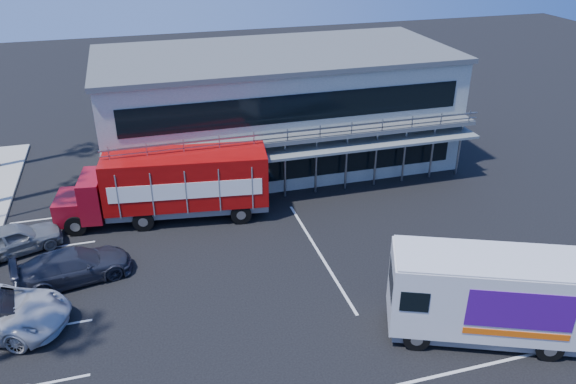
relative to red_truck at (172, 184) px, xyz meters
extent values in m
plane|color=black|center=(4.49, -8.60, -2.07)|extent=(120.00, 120.00, 0.00)
cube|color=gray|center=(7.49, 6.40, 1.43)|extent=(22.00, 10.00, 7.00)
cube|color=#515454|center=(7.49, 6.40, 5.08)|extent=(22.40, 10.40, 0.30)
cube|color=#515454|center=(7.49, 0.80, 1.53)|extent=(22.00, 1.20, 0.25)
cube|color=gray|center=(7.49, 0.25, 2.03)|extent=(22.00, 0.08, 0.90)
cube|color=slate|center=(7.49, 0.50, 0.83)|extent=(22.00, 1.80, 0.15)
cube|color=black|center=(7.49, 1.38, -0.47)|extent=(20.00, 0.06, 1.60)
cube|color=black|center=(7.49, 1.38, 3.13)|extent=(20.00, 0.06, 1.60)
cube|color=maroon|center=(-5.32, 0.73, -1.00)|extent=(1.82, 2.60, 1.29)
cube|color=maroon|center=(-4.14, 0.57, -0.40)|extent=(1.43, 2.81, 2.26)
cube|color=black|center=(-4.14, 0.57, 0.24)|extent=(0.36, 2.27, 0.75)
cube|color=#A30B0A|center=(0.76, -0.10, 0.30)|extent=(8.90, 3.83, 2.80)
cube|color=slate|center=(0.76, -0.10, -1.37)|extent=(8.84, 3.43, 0.32)
cube|color=white|center=(0.58, -1.45, 0.19)|extent=(7.86, 1.10, 0.92)
cube|color=white|center=(0.95, 1.24, 0.19)|extent=(7.86, 1.10, 0.92)
cylinder|color=black|center=(-5.16, -0.49, -1.51)|extent=(1.15, 0.43, 1.12)
cylinder|color=black|center=(-4.84, 1.85, -1.51)|extent=(1.15, 0.43, 1.12)
cylinder|color=black|center=(-1.74, -0.96, -1.51)|extent=(1.15, 0.43, 1.12)
cylinder|color=black|center=(-1.42, 1.39, -1.51)|extent=(1.15, 0.43, 1.12)
cylinder|color=black|center=(3.38, -1.66, -1.51)|extent=(1.15, 0.43, 1.12)
cylinder|color=black|center=(3.70, 0.69, -1.51)|extent=(1.15, 0.43, 1.12)
cube|color=silver|center=(10.81, -13.06, 0.02)|extent=(7.91, 5.28, 3.00)
cube|color=slate|center=(10.81, -13.06, -1.64)|extent=(7.54, 4.92, 0.38)
cube|color=black|center=(7.37, -11.62, 0.34)|extent=(0.87, 1.97, 1.02)
cube|color=silver|center=(10.81, -13.06, 1.55)|extent=(7.76, 5.17, 0.09)
cube|color=#430D7A|center=(11.09, -14.59, 0.23)|extent=(3.57, 1.52, 1.61)
cube|color=#430D7A|center=(12.10, -12.19, 0.23)|extent=(3.57, 1.52, 1.61)
cube|color=#F2590C|center=(11.09, -14.60, -0.84)|extent=(3.57, 1.51, 0.27)
cylinder|color=black|center=(7.90, -13.07, -1.56)|extent=(1.06, 0.66, 1.03)
cylinder|color=black|center=(8.78, -10.98, -1.56)|extent=(1.06, 0.66, 1.03)
cylinder|color=black|center=(12.44, -14.98, -1.56)|extent=(1.06, 0.66, 1.03)
cylinder|color=black|center=(13.32, -12.89, -1.56)|extent=(1.06, 0.66, 1.03)
imported|color=#292B36|center=(-5.04, -4.60, -1.33)|extent=(5.46, 3.04, 1.50)
imported|color=slate|center=(-8.01, -1.40, -1.30)|extent=(4.90, 3.28, 1.55)
camera|label=1|loc=(-1.49, -27.76, 13.29)|focal=35.00mm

